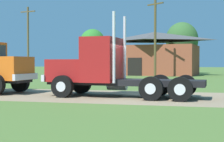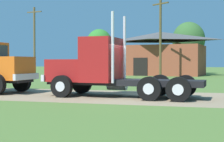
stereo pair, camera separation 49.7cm
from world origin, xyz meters
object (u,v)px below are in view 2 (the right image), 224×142
Objects in this scene: utility_pole_near at (34,39)px; utility_pole_far at (160,36)px; shed_building at (160,54)px; truck_foreground_white at (102,70)px.

utility_pole_near is 1.02× the size of utility_pole_far.
utility_pole_near is 16.74m from utility_pole_far.
shed_building is 7.77m from utility_pole_far.
truck_foreground_white is 0.89× the size of utility_pole_near.
utility_pole_near reaches higher than truck_foreground_white.
utility_pole_far is at bearing -82.61° from shed_building.
utility_pole_far is at bearing 89.47° from truck_foreground_white.
truck_foreground_white is 28.05m from shed_building.
utility_pole_far is (0.97, -7.49, 1.81)m from shed_building.
utility_pole_near is at bearing -163.73° from shed_building.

